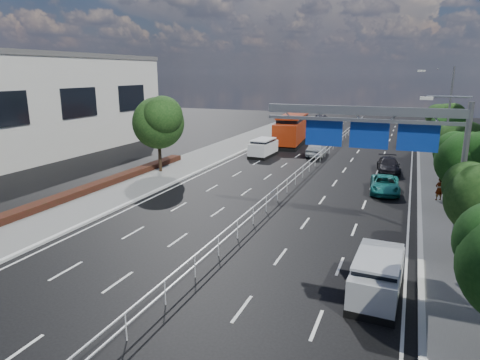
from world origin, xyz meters
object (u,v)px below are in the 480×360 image
(red_bus, at_px, (293,129))
(near_car_silver, at_px, (316,148))
(overhead_gantry, at_px, (384,131))
(near_car_dark, at_px, (321,119))
(parked_car_teal, at_px, (385,184))
(white_minivan, at_px, (263,148))
(silver_minivan, at_px, (377,276))
(pedestrian_a, at_px, (439,189))
(parked_car_dark, at_px, (389,165))

(red_bus, distance_m, near_car_silver, 8.24)
(overhead_gantry, height_order, red_bus, overhead_gantry)
(near_car_dark, distance_m, parked_car_teal, 44.09)
(white_minivan, bearing_deg, near_car_silver, 27.96)
(silver_minivan, height_order, pedestrian_a, silver_minivan)
(white_minivan, distance_m, parked_car_teal, 15.99)
(near_car_dark, relative_size, pedestrian_a, 2.75)
(red_bus, height_order, silver_minivan, red_bus)
(overhead_gantry, distance_m, parked_car_teal, 9.91)
(red_bus, xyz_separation_m, near_car_dark, (-1.11, 23.07, -1.11))
(near_car_dark, distance_m, parked_car_dark, 37.54)
(red_bus, bearing_deg, silver_minivan, -75.07)
(near_car_dark, relative_size, silver_minivan, 1.02)
(red_bus, xyz_separation_m, parked_car_teal, (12.05, -19.02, -1.21))
(parked_car_teal, distance_m, parked_car_dark, 6.88)
(pedestrian_a, bearing_deg, parked_car_dark, -99.27)
(near_car_silver, xyz_separation_m, parked_car_teal, (7.63, -12.15, -0.17))
(overhead_gantry, xyz_separation_m, parked_car_teal, (-0.11, 8.56, -5.00))
(near_car_dark, bearing_deg, parked_car_teal, 110.88)
(red_bus, xyz_separation_m, pedestrian_a, (15.58, -20.14, -0.90))
(overhead_gantry, distance_m, silver_minivan, 8.65)
(red_bus, bearing_deg, overhead_gantry, -71.42)
(parked_car_dark, bearing_deg, silver_minivan, -95.11)
(pedestrian_a, bearing_deg, overhead_gantry, 31.47)
(overhead_gantry, bearing_deg, pedestrian_a, 65.31)
(red_bus, relative_size, silver_minivan, 2.83)
(overhead_gantry, xyz_separation_m, silver_minivan, (0.59, -7.20, -4.76))
(silver_minivan, height_order, parked_car_dark, silver_minivan)
(overhead_gantry, relative_size, red_bus, 0.86)
(near_car_silver, distance_m, pedestrian_a, 17.34)
(white_minivan, height_order, near_car_silver, white_minivan)
(overhead_gantry, relative_size, near_car_silver, 2.24)
(near_car_silver, xyz_separation_m, pedestrian_a, (11.16, -13.27, 0.14))
(parked_car_dark, bearing_deg, overhead_gantry, -96.33)
(near_car_dark, bearing_deg, silver_minivan, 107.00)
(overhead_gantry, xyz_separation_m, near_car_dark, (-13.27, 50.64, -4.90))
(overhead_gantry, height_order, parked_car_teal, overhead_gantry)
(pedestrian_a, bearing_deg, white_minivan, -67.66)
(overhead_gantry, bearing_deg, near_car_dark, 104.68)
(silver_minivan, height_order, parked_car_teal, silver_minivan)
(overhead_gantry, height_order, near_car_silver, overhead_gantry)
(silver_minivan, bearing_deg, near_car_silver, 108.80)
(white_minivan, relative_size, silver_minivan, 1.03)
(near_car_silver, relative_size, pedestrian_a, 2.93)
(near_car_dark, relative_size, parked_car_dark, 0.96)
(near_car_silver, height_order, parked_car_teal, near_car_silver)
(near_car_silver, height_order, pedestrian_a, pedestrian_a)
(parked_car_dark, bearing_deg, white_minivan, 159.96)
(near_car_silver, distance_m, silver_minivan, 29.12)
(red_bus, distance_m, parked_car_dark, 17.06)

